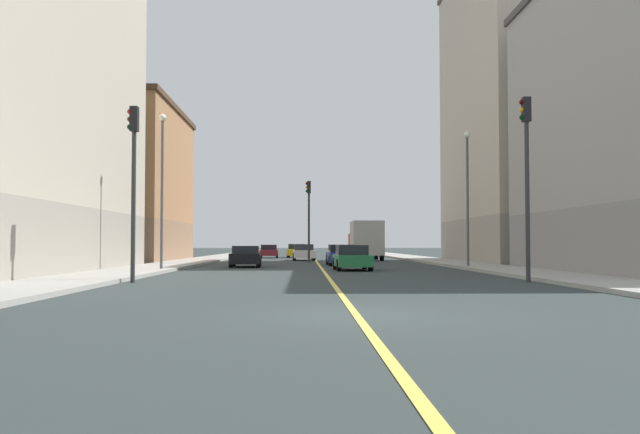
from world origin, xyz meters
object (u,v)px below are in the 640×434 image
Objects in this scene: street_lamp_right_near at (162,176)px; box_truck at (366,240)px; car_blue at (341,255)px; car_white at (304,253)px; car_maroon at (269,251)px; building_right_midblock at (108,184)px; traffic_light_right_near at (133,169)px; car_green at (352,258)px; building_left_mid at (536,109)px; car_yellow at (297,251)px; car_black at (246,257)px; traffic_light_median_far at (309,210)px; traffic_light_left_near at (526,164)px; street_lamp_left_near at (467,185)px.

box_truck is (12.34, 22.30, -3.13)m from street_lamp_right_near.
car_blue is 12.90m from car_white.
car_blue reaches higher than car_maroon.
building_right_midblock is 30.10m from traffic_light_right_near.
car_green is at bearing -83.10° from car_white.
building_left_mid reaches higher than car_maroon.
building_right_midblock is 21.51m from car_yellow.
car_white is at bearing 72.19° from street_lamp_right_near.
building_left_mid is 35.13m from traffic_light_right_near.
traffic_light_right_near is 16.75m from car_black.
traffic_light_median_far is 17.94m from car_yellow.
traffic_light_left_near is at bearing -73.46° from car_blue.
traffic_light_left_near reaches higher than box_truck.
building_right_midblock is at bearing 129.31° from traffic_light_left_near.
building_left_mid is 3.76× the size of traffic_light_median_far.
car_green reaches higher than car_black.
traffic_light_right_near is 1.05× the size of traffic_light_median_far.
traffic_light_median_far is at bearing 68.26° from car_black.
traffic_light_median_far is 0.78× the size of street_lamp_right_near.
traffic_light_median_far reaches higher than car_black.
traffic_light_right_near reaches higher than car_green.
building_right_midblock reaches higher than box_truck.
street_lamp_left_near is at bearing -72.14° from car_yellow.
street_lamp_right_near is 1.97× the size of car_maroon.
traffic_light_right_near is at bearing -139.74° from street_lamp_left_near.
car_white is (-8.10, 31.90, -3.68)m from traffic_light_left_near.
building_left_mid is 3.37× the size of traffic_light_left_near.
car_yellow reaches higher than car_black.
car_white is at bearing -70.92° from car_maroon.
traffic_light_left_near is 1.07× the size of traffic_light_right_near.
traffic_light_right_near reaches higher than car_yellow.
car_maroon is at bearing 131.15° from box_truck.
traffic_light_median_far is 1.51× the size of car_green.
building_right_midblock is at bearing 135.52° from car_green.
car_yellow is (-8.81, 43.43, -3.67)m from traffic_light_left_near.
car_blue is at bearing 45.16° from street_lamp_right_near.
car_green is 8.13m from car_blue.
car_green is (-5.59, 11.10, -3.68)m from traffic_light_left_near.
car_blue reaches higher than car_black.
building_left_mid reaches higher than traffic_light_left_near.
building_right_midblock reaches higher than car_blue.
street_lamp_right_near is 25.68m from box_truck.
building_right_midblock is at bearing -167.87° from car_white.
street_lamp_right_near is 1.70× the size of car_yellow.
car_maroon is (-20.69, 16.65, -10.79)m from building_left_mid.
car_black is 16.11m from car_white.
box_truck is (-3.94, 18.97, -2.99)m from street_lamp_left_near.
street_lamp_left_near reaches higher than traffic_light_right_near.
traffic_light_left_near is at bearing -73.29° from traffic_light_median_far.
traffic_light_median_far reaches higher than car_green.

